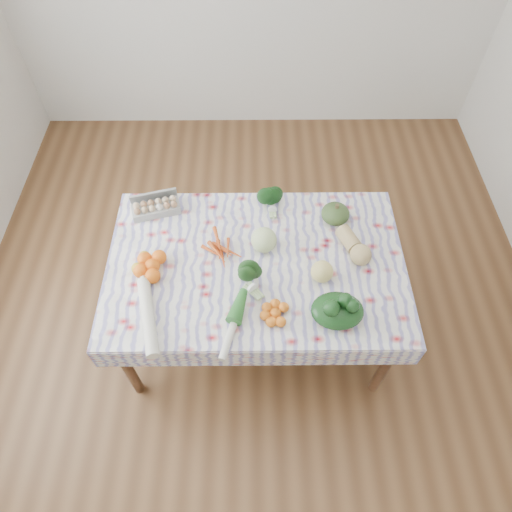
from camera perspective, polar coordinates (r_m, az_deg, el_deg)
ground at (r=3.19m, az=0.00°, el=-8.70°), size 4.50×4.50×0.00m
dining_table at (r=2.60m, az=0.00°, el=-1.83°), size 1.60×1.00×0.75m
tablecloth at (r=2.54m, az=0.00°, el=-0.85°), size 1.66×1.06×0.01m
egg_carton at (r=2.80m, az=-12.39°, el=5.86°), size 0.30×0.18×0.08m
carrot_bunch at (r=2.58m, az=-4.67°, el=0.98°), size 0.25×0.24×0.04m
kale_bunch at (r=2.74m, az=2.00°, el=6.88°), size 0.15×0.13×0.12m
kabocha_squash at (r=2.72m, az=9.89°, el=5.23°), size 0.22×0.22×0.11m
cabbage at (r=2.54m, az=1.00°, el=2.03°), size 0.18×0.18×0.14m
butternut_squash at (r=2.59m, az=12.20°, el=1.37°), size 0.21×0.28×0.12m
orange_cluster at (r=2.53m, az=-12.84°, el=-1.20°), size 0.30×0.30×0.09m
broccoli at (r=2.40m, az=-1.15°, el=-2.88°), size 0.22×0.22×0.12m
mandarin_cluster at (r=2.33m, az=2.47°, el=-7.11°), size 0.22×0.22×0.06m
grapefruit at (r=2.45m, az=8.25°, el=-1.94°), size 0.14×0.14×0.12m
spinach_bag at (r=2.34m, az=10.13°, el=-6.75°), size 0.27×0.22×0.12m
daikon at (r=2.38m, az=-13.35°, el=-7.40°), size 0.17×0.47×0.07m
leek at (r=2.31m, az=-2.88°, el=-8.66°), size 0.14×0.38×0.04m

